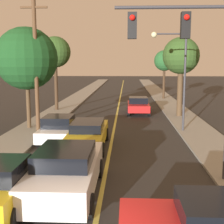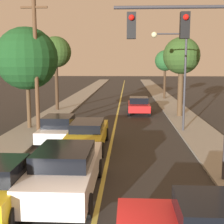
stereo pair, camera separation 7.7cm
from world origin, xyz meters
TOP-DOWN VIEW (x-y plane):
  - road_surface at (0.00, 36.00)m, footprint 8.15×80.00m
  - sidewalk_left at (-5.32, 36.00)m, footprint 2.50×80.00m
  - sidewalk_right at (5.32, 36.00)m, footprint 2.50×80.00m
  - car_near_lane_front at (-1.14, 4.34)m, footprint 2.09×5.12m
  - car_near_lane_second at (-1.14, 10.12)m, footprint 1.87×5.17m
  - car_outer_lane_second at (-2.93, 11.42)m, footprint 1.89×4.08m
  - car_far_oncoming at (1.83, 21.34)m, footprint 1.93×3.99m
  - traffic_signal_mast at (3.18, 5.71)m, footprint 4.18×0.42m
  - streetlamp_right at (3.84, 14.15)m, footprint 2.20×0.36m
  - utility_pole_left at (-4.67, 13.32)m, footprint 1.60×0.24m
  - tree_left_near at (-5.61, 22.65)m, footprint 2.77×2.77m
  - tree_left_far at (-5.62, 14.51)m, footprint 4.01×4.01m
  - tree_right_near at (5.09, 19.74)m, footprint 2.90×2.90m
  - tree_right_far at (5.28, 32.24)m, footprint 2.44×2.44m

SIDE VIEW (x-z plane):
  - road_surface at x=0.00m, z-range 0.00..0.01m
  - sidewalk_left at x=-5.32m, z-range 0.00..0.12m
  - sidewalk_right at x=5.32m, z-range 0.00..0.12m
  - car_outer_lane_second at x=-2.93m, z-range 0.00..1.46m
  - car_far_oncoming at x=1.83m, z-range 0.03..1.46m
  - car_near_lane_second at x=-1.14m, z-range 0.05..1.49m
  - car_near_lane_front at x=-1.14m, z-range 0.04..1.68m
  - streetlamp_right at x=3.84m, z-range 1.10..7.24m
  - utility_pole_left at x=-4.67m, z-range 0.28..8.36m
  - tree_right_far at x=5.28m, z-range 1.72..7.46m
  - tree_left_far at x=-5.62m, z-range 1.37..7.89m
  - traffic_signal_mast at x=3.18m, z-range 1.45..7.83m
  - tree_right_near at x=5.09m, z-range 1.72..7.98m
  - tree_left_near at x=-5.61m, z-range 1.98..8.58m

